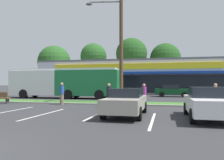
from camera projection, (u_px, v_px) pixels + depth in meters
grass_median at (95, 103)px, 19.01m from camera, size 56.00×2.20×0.12m
curb_lip at (90, 104)px, 17.82m from camera, size 56.00×0.24×0.12m
parking_stripe_0 at (10, 111)px, 13.82m from camera, size 0.12×4.80×0.01m
parking_stripe_1 at (44, 114)px, 12.48m from camera, size 0.12×4.80×0.01m
parking_stripe_2 at (98, 114)px, 12.52m from camera, size 0.12×4.80×0.01m
parking_stripe_3 at (152, 120)px, 10.45m from camera, size 0.12×4.80×0.01m
storefront_building at (137, 77)px, 40.46m from camera, size 31.87×13.74×5.40m
tree_far_left at (54, 62)px, 51.34m from camera, size 7.32×7.32×10.08m
tree_left at (93, 56)px, 51.42m from camera, size 5.91×5.91×10.62m
tree_mid_left at (131, 54)px, 48.28m from camera, size 6.60×6.60×11.19m
tree_mid at (165, 59)px, 48.44m from camera, size 6.50×6.50×10.12m
utility_pole at (120, 28)px, 18.36m from camera, size 3.12×2.39×11.48m
city_bus at (65, 82)px, 25.16m from camera, size 12.32×2.88×3.25m
bus_stop_bench at (0, 98)px, 18.70m from camera, size 1.60×0.45×0.95m
car_0 at (172, 91)px, 27.84m from camera, size 4.19×1.97×1.46m
car_1 at (57, 89)px, 32.67m from camera, size 4.79×1.96×1.59m
car_2 at (126, 101)px, 11.93m from camera, size 1.89×4.55×1.43m
car_5 at (208, 102)px, 10.86m from camera, size 2.00×4.78×1.52m
pedestrian_near_bench at (109, 95)px, 15.89m from camera, size 0.34×0.34×1.67m
pedestrian_by_pole at (216, 96)px, 14.60m from camera, size 0.34×0.34×1.68m
pedestrian_mid at (144, 95)px, 16.29m from camera, size 0.33×0.33×1.65m
pedestrian_far at (62, 94)px, 17.85m from camera, size 0.35×0.35×1.73m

